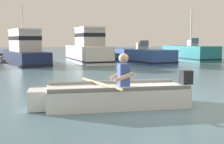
% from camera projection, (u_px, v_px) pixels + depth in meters
% --- Properties ---
extents(ground_plane, '(120.00, 120.00, 0.00)m').
position_uv_depth(ground_plane, '(152.00, 101.00, 7.15)').
color(ground_plane, slate).
extents(rowboat_with_person, '(3.73, 1.97, 1.19)m').
position_uv_depth(rowboat_with_person, '(114.00, 95.00, 6.54)').
color(rowboat_with_person, white).
rests_on(rowboat_with_person, ground).
extents(moored_boat_navy, '(3.22, 6.77, 3.60)m').
position_uv_depth(moored_boat_navy, '(23.00, 51.00, 18.22)').
color(moored_boat_navy, '#19234C').
rests_on(moored_boat_navy, ground).
extents(moored_boat_white, '(2.14, 6.06, 2.33)m').
position_uv_depth(moored_boat_white, '(88.00, 49.00, 19.64)').
color(moored_boat_white, white).
rests_on(moored_boat_white, ground).
extents(moored_boat_blue, '(2.86, 6.39, 1.47)m').
position_uv_depth(moored_boat_blue, '(139.00, 56.00, 19.81)').
color(moored_boat_blue, '#2D519E').
rests_on(moored_boat_blue, ground).
extents(moored_boat_teal, '(2.13, 5.01, 3.68)m').
position_uv_depth(moored_boat_teal, '(189.00, 53.00, 21.71)').
color(moored_boat_teal, '#1E727A').
rests_on(moored_boat_teal, ground).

